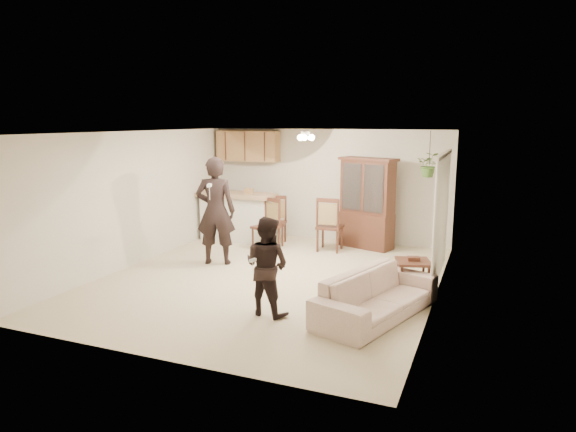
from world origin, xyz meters
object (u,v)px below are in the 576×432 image
at_px(chair_hutch_right, 330,235).
at_px(child, 267,268).
at_px(side_table, 413,277).
at_px(china_hutch, 367,204).
at_px(chair_bar, 275,231).
at_px(adult, 216,217).
at_px(sofa, 377,291).
at_px(chair_hutch_left, 266,235).

bearing_deg(chair_hutch_right, child, 90.71).
relative_size(side_table, chair_hutch_right, 0.56).
xyz_separation_m(china_hutch, chair_bar, (-1.94, -0.44, -0.65)).
height_order(child, side_table, child).
height_order(adult, china_hutch, china_hutch).
height_order(child, china_hutch, china_hutch).
bearing_deg(chair_bar, child, -81.76).
distance_m(child, side_table, 2.41).
relative_size(sofa, china_hutch, 0.97).
bearing_deg(child, chair_hutch_left, -55.03).
distance_m(china_hutch, side_table, 3.14).
distance_m(chair_bar, chair_hutch_right, 1.30).
height_order(sofa, china_hutch, china_hutch).
distance_m(sofa, china_hutch, 4.03).
bearing_deg(sofa, side_table, 2.08).
distance_m(side_table, chair_hutch_left, 3.76).
xyz_separation_m(adult, child, (1.95, -2.01, -0.22)).
height_order(china_hutch, chair_bar, china_hutch).
bearing_deg(child, china_hutch, -84.89).
bearing_deg(chair_bar, chair_hutch_right, -18.34).
height_order(sofa, chair_bar, chair_bar).
distance_m(side_table, chair_bar, 4.04).
distance_m(china_hutch, chair_bar, 2.09).
bearing_deg(adult, chair_hutch_left, -125.76).
bearing_deg(child, chair_bar, -57.90).
distance_m(sofa, child, 1.56).
bearing_deg(sofa, china_hutch, 33.82).
height_order(adult, child, adult).
xyz_separation_m(sofa, side_table, (0.32, 1.10, -0.08)).
height_order(chair_bar, chair_hutch_right, chair_hutch_right).
xyz_separation_m(chair_bar, chair_hutch_left, (0.01, -0.52, 0.01)).
bearing_deg(sofa, chair_hutch_right, 45.81).
relative_size(chair_bar, chair_hutch_left, 0.98).
relative_size(adult, chair_hutch_left, 1.68).
height_order(china_hutch, chair_hutch_right, china_hutch).
bearing_deg(chair_hutch_left, china_hutch, 47.21).
bearing_deg(china_hutch, chair_bar, -149.45).
bearing_deg(chair_hutch_left, chair_bar, 111.66).
xyz_separation_m(china_hutch, chair_hutch_right, (-0.65, -0.55, -0.63)).
bearing_deg(child, chair_hutch_right, -75.85).
xyz_separation_m(adult, side_table, (3.74, -0.44, -0.61)).
distance_m(adult, chair_bar, 2.00).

